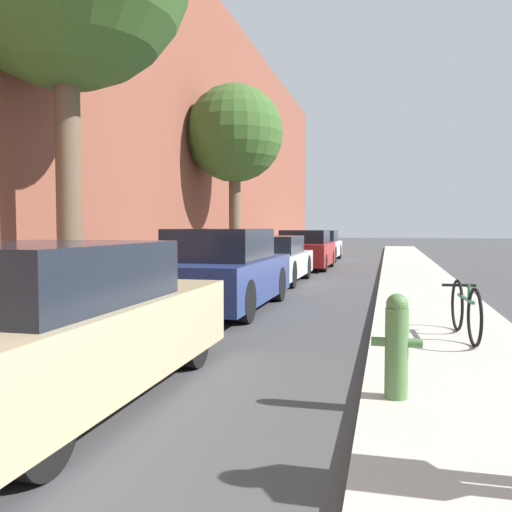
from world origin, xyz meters
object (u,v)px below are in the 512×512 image
object	(u,v)px
parked_car_navy	(224,271)
street_tree_far	(235,135)
parked_car_champagne	(47,327)
parked_car_white	(320,246)
parked_car_red	(306,250)
fire_hydrant	(397,344)
parked_car_silver	(272,260)
bicycle	(465,310)

from	to	relation	value
parked_car_navy	street_tree_far	size ratio (longest dim) A/B	0.74
parked_car_champagne	parked_car_white	world-z (taller)	parked_car_champagne
parked_car_red	fire_hydrant	distance (m)	15.42
street_tree_far	parked_car_champagne	bearing A→B (deg)	-81.75
parked_car_red	parked_car_silver	bearing A→B (deg)	-92.46
parked_car_champagne	parked_car_red	world-z (taller)	parked_car_red
parked_car_navy	fire_hydrant	bearing A→B (deg)	-59.09
parked_car_red	parked_car_white	bearing A→B (deg)	91.30
parked_car_silver	bicycle	bearing A→B (deg)	-61.07
parked_car_navy	parked_car_red	size ratio (longest dim) A/B	1.12
parked_car_white	parked_car_navy	bearing A→B (deg)	-89.77
parked_car_navy	parked_car_silver	world-z (taller)	parked_car_navy
street_tree_far	fire_hydrant	xyz separation A→B (m)	(4.83, -12.21, -3.87)
parked_car_red	street_tree_far	world-z (taller)	street_tree_far
street_tree_far	bicycle	size ratio (longest dim) A/B	3.40
parked_car_red	bicycle	world-z (taller)	parked_car_red
parked_car_champagne	fire_hydrant	world-z (taller)	parked_car_champagne
parked_car_navy	street_tree_far	world-z (taller)	street_tree_far
parked_car_silver	bicycle	world-z (taller)	parked_car_silver
parked_car_silver	parked_car_red	distance (m)	4.99
parked_car_champagne	parked_car_red	distance (m)	15.56
parked_car_silver	bicycle	distance (m)	8.46
parked_car_red	fire_hydrant	size ratio (longest dim) A/B	4.44
parked_car_champagne	parked_car_white	distance (m)	20.85
bicycle	parked_car_silver	bearing A→B (deg)	114.55
street_tree_far	bicycle	world-z (taller)	street_tree_far
parked_car_navy	parked_car_white	world-z (taller)	parked_car_navy
parked_car_white	street_tree_far	world-z (taller)	street_tree_far
parked_car_white	bicycle	bearing A→B (deg)	-77.25
parked_car_navy	parked_car_red	world-z (taller)	parked_car_navy
parked_car_red	street_tree_far	distance (m)	5.11
parked_car_navy	street_tree_far	xyz separation A→B (m)	(-1.79, 7.12, 3.72)
parked_car_champagne	fire_hydrant	distance (m)	3.03
street_tree_far	bicycle	xyz separation A→B (m)	(5.72, -9.47, -3.95)
parked_car_navy	parked_car_silver	distance (m)	5.06
parked_car_white	fire_hydrant	size ratio (longest dim) A/B	4.60
parked_car_silver	parked_car_red	xyz separation A→B (m)	(0.21, 4.98, 0.05)
parked_car_white	bicycle	xyz separation A→B (m)	(4.00, -17.68, -0.17)
parked_car_champagne	parked_car_red	bearing A→B (deg)	89.95
fire_hydrant	parked_car_red	bearing A→B (deg)	101.18
parked_car_silver	street_tree_far	bearing A→B (deg)	128.36
parked_car_silver	parked_car_white	bearing A→B (deg)	89.47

